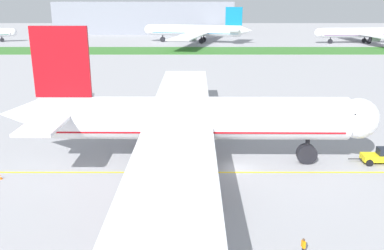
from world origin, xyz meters
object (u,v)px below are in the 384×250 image
parked_airliner_far_centre (199,31)px  parked_airliner_far_right (364,33)px  ground_crew_wingwalker_port (305,245)px  airliner_foreground (190,119)px  pushback_tug (381,157)px  traffic_cone_port_wing (2,177)px

parked_airliner_far_centre → parked_airliner_far_right: bearing=-1.7°
ground_crew_wingwalker_port → parked_airliner_far_centre: bearing=92.3°
parked_airliner_far_centre → parked_airliner_far_right: 76.51m
airliner_foreground → parked_airliner_far_right: (79.36, 145.46, -1.18)m
ground_crew_wingwalker_port → parked_airliner_far_centre: (-6.83, 168.20, 4.54)m
airliner_foreground → pushback_tug: airliner_foreground is taller
airliner_foreground → traffic_cone_port_wing: airliner_foreground is taller
ground_crew_wingwalker_port → parked_airliner_far_centre: size_ratio=0.02×
pushback_tug → traffic_cone_port_wing: pushback_tug is taller
pushback_tug → traffic_cone_port_wing: 47.47m
traffic_cone_port_wing → pushback_tug: bearing=6.0°
airliner_foreground → parked_airliner_far_centre: airliner_foreground is taller
pushback_tug → parked_airliner_far_centre: size_ratio=0.07×
ground_crew_wingwalker_port → traffic_cone_port_wing: ground_crew_wingwalker_port is taller
airliner_foreground → parked_airliner_far_right: bearing=61.4°
airliner_foreground → parked_airliner_far_centre: size_ratio=0.92×
airliner_foreground → parked_airliner_far_right: airliner_foreground is taller
parked_airliner_far_centre → traffic_cone_port_wing: bearing=-99.4°
traffic_cone_port_wing → parked_airliner_far_right: (101.79, 150.63, 4.48)m
airliner_foreground → ground_crew_wingwalker_port: 23.24m
traffic_cone_port_wing → parked_airliner_far_centre: parked_airliner_far_centre is taller
airliner_foreground → parked_airliner_far_centre: (2.89, 147.67, -0.40)m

